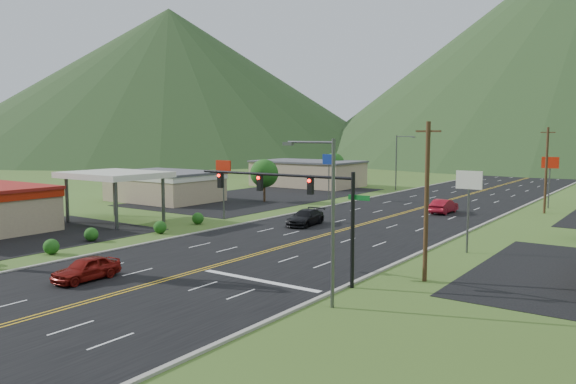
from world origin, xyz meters
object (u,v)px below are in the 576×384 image
Objects in this scene: traffic_signal at (297,196)px; car_dark_mid at (306,218)px; car_red_far at (444,206)px; car_red_near at (86,269)px; gas_canopy at (114,176)px; streetlight_east at (328,211)px; streetlight_west at (398,159)px.

traffic_signal is 2.40× the size of car_dark_mid.
car_red_far is (-2.54, 34.11, -4.51)m from traffic_signal.
car_red_near is 25.84m from car_dark_mid.
car_red_far is at bearing 45.18° from gas_canopy.
streetlight_east is 39.03m from car_red_far.
car_red_far is (25.95, 26.11, -4.05)m from gas_canopy.
streetlight_east and streetlight_west have the same top height.
gas_canopy reaches higher than car_red_far.
car_dark_mid is at bearing 90.05° from car_red_near.
car_red_near is at bearing -95.65° from car_dark_mid.
streetlight_east is (4.70, -4.00, -0.15)m from traffic_signal.
streetlight_west reaches higher than gas_canopy.
gas_canopy is (-33.18, 12.00, -0.31)m from streetlight_east.
streetlight_west is 2.03× the size of car_red_near.
car_red_near is (-15.15, -4.24, -4.43)m from streetlight_east.
streetlight_east is 16.35m from car_red_near.
car_red_far reaches higher than car_red_near.
traffic_signal is 1.46× the size of streetlight_west.
gas_canopy is at bearing 46.25° from car_red_far.
streetlight_east is 0.90× the size of gas_canopy.
traffic_signal is 6.17m from streetlight_east.
streetlight_east is at bearing 14.61° from car_red_near.
streetlight_east is 1.80× the size of car_red_far.
traffic_signal is 29.59m from gas_canopy.
streetlight_east reaches higher than car_red_near.
streetlight_east is 27.02m from car_dark_mid.
traffic_signal is at bearing -72.03° from streetlight_west.
car_red_far is at bearing -54.49° from streetlight_west.
traffic_signal is 2.96× the size of car_red_near.
car_dark_mid is 1.09× the size of car_red_far.
traffic_signal is at bearing 139.61° from streetlight_east.
car_dark_mid is (-15.63, 21.60, -4.39)m from streetlight_east.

